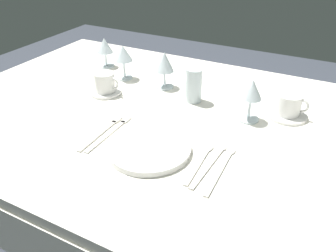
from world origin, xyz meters
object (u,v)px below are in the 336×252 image
at_px(dinner_plate, 149,148).
at_px(coffee_cup_far, 105,82).
at_px(wine_glass_far, 105,47).
at_px(fork_inner, 103,131).
at_px(wine_glass_right, 252,92).
at_px(coffee_cup_right, 289,104).
at_px(wine_glass_centre, 165,63).
at_px(wine_glass_left, 123,55).
at_px(spoon_dessert, 214,159).
at_px(spoon_tea, 224,164).
at_px(drink_tumbler, 194,85).
at_px(fork_outer, 111,132).
at_px(spoon_soup, 202,158).

height_order(dinner_plate, coffee_cup_far, coffee_cup_far).
distance_m(coffee_cup_far, wine_glass_far, 0.29).
height_order(fork_inner, wine_glass_right, wine_glass_right).
distance_m(coffee_cup_right, wine_glass_centre, 0.48).
bearing_deg(wine_glass_right, coffee_cup_far, -174.15).
relative_size(wine_glass_left, wine_glass_far, 1.08).
bearing_deg(wine_glass_centre, spoon_dessert, -46.27).
relative_size(fork_inner, wine_glass_left, 1.55).
relative_size(dinner_plate, spoon_tea, 1.06).
distance_m(dinner_plate, wine_glass_left, 0.55).
bearing_deg(wine_glass_far, coffee_cup_far, -54.16).
distance_m(fork_inner, spoon_dessert, 0.37).
xyz_separation_m(wine_glass_left, drink_tumbler, (0.34, -0.06, -0.04)).
bearing_deg(coffee_cup_far, fork_outer, -50.72).
bearing_deg(wine_glass_centre, wine_glass_right, -15.07).
height_order(fork_inner, coffee_cup_right, coffee_cup_right).
height_order(fork_outer, spoon_soup, spoon_soup).
xyz_separation_m(spoon_dessert, spoon_tea, (0.03, -0.01, 0.00)).
xyz_separation_m(spoon_dessert, wine_glass_far, (-0.69, 0.44, 0.09)).
distance_m(spoon_soup, wine_glass_left, 0.64).
bearing_deg(fork_outer, coffee_cup_right, 37.56).
bearing_deg(coffee_cup_far, dinner_plate, -36.83).
bearing_deg(spoon_dessert, drink_tumbler, 122.82).
bearing_deg(spoon_tea, coffee_cup_right, 74.01).
xyz_separation_m(spoon_tea, coffee_cup_right, (0.10, 0.36, 0.04)).
distance_m(spoon_soup, wine_glass_far, 0.80).
distance_m(dinner_plate, fork_outer, 0.16).
bearing_deg(coffee_cup_right, spoon_tea, -105.99).
xyz_separation_m(spoon_tea, wine_glass_centre, (-0.38, 0.37, 0.10)).
bearing_deg(spoon_dessert, wine_glass_centre, 133.73).
bearing_deg(wine_glass_centre, dinner_plate, -68.06).
xyz_separation_m(fork_outer, coffee_cup_far, (-0.18, 0.22, 0.04)).
distance_m(spoon_soup, wine_glass_centre, 0.50).
distance_m(fork_outer, fork_inner, 0.03).
relative_size(coffee_cup_far, wine_glass_right, 0.71).
relative_size(fork_outer, spoon_soup, 1.13).
bearing_deg(wine_glass_left, wine_glass_right, -10.05).
bearing_deg(wine_glass_left, drink_tumbler, -9.40).
bearing_deg(spoon_soup, spoon_tea, 2.66).
bearing_deg(spoon_tea, wine_glass_right, 91.92).
bearing_deg(fork_outer, spoon_tea, 1.20).
height_order(coffee_cup_right, wine_glass_left, wine_glass_left).
bearing_deg(coffee_cup_far, spoon_soup, -24.00).
xyz_separation_m(fork_inner, wine_glass_centre, (0.02, 0.39, 0.10)).
distance_m(dinner_plate, fork_inner, 0.18).
distance_m(fork_inner, spoon_tea, 0.40).
distance_m(spoon_dessert, wine_glass_right, 0.28).
height_order(coffee_cup_far, wine_glass_centre, wine_glass_centre).
xyz_separation_m(fork_outer, wine_glass_centre, (-0.01, 0.38, 0.10)).
xyz_separation_m(spoon_tea, wine_glass_right, (-0.01, 0.27, 0.10)).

